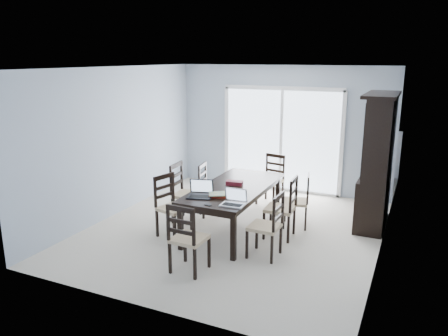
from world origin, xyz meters
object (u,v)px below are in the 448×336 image
Objects in this scene: chair_right_far at (301,195)px; game_box at (234,183)px; china_hutch at (377,162)px; chair_end_far at (273,174)px; chair_end_near at (185,232)px; chair_left_far at (208,183)px; chair_right_near at (271,219)px; hot_tub at (283,157)px; laptop_dark at (200,193)px; chair_left_near at (169,199)px; cell_phone at (208,205)px; chair_left_mid at (183,186)px; dining_table at (234,191)px; laptop_silver at (233,202)px; chair_right_mid at (286,201)px.

chair_right_far is 3.95× the size of game_box.
chair_end_far is (-1.92, 0.37, -0.50)m from china_hutch.
chair_left_far is at bearing 111.57° from chair_end_near.
hot_tub is at bearing 16.43° from chair_right_near.
chair_right_far reaches higher than laptop_dark.
chair_left_near is 0.62× the size of hot_tub.
chair_left_far is 1.34m from chair_end_far.
laptop_dark is (-1.18, -1.34, 0.26)m from chair_right_far.
chair_left_mid is at bearing 141.58° from cell_phone.
chair_left_near is at bearing 76.35° from chair_end_far.
chair_left_far is 2.96m from hot_tub.
chair_left_mid is 1.07× the size of chair_right_near.
chair_end_far is at bearing 26.61° from chair_right_far.
cell_phone is at bearing -88.35° from dining_table.
chair_left_near is at bearing 110.42° from chair_right_far.
hot_tub is at bearing 9.34° from chair_right_far.
china_hutch is at bearing 179.25° from chair_end_far.
laptop_dark is (-1.10, -0.03, 0.23)m from chair_right_near.
chair_right_far is at bearing 69.38° from chair_end_near.
laptop_silver is (-0.59, -1.48, 0.25)m from chair_right_far.
chair_right_mid reaches higher than laptop_silver.
chair_left_mid reaches higher than chair_left_near.
chair_left_near is 1.00m from cell_phone.
chair_left_far is at bearing 77.29° from chair_right_far.
chair_left_near reaches higher than game_box.
chair_end_far is 2.50m from laptop_silver.
chair_left_mid reaches higher than game_box.
chair_right_far is 1.87m from cell_phone.
chair_left_near reaches higher than chair_right_far.
chair_end_near reaches higher than cell_phone.
chair_left_far is 1.46m from laptop_dark.
chair_left_mid is 1.12× the size of chair_left_far.
chair_left_mid is 1.91m from chair_end_far.
chair_end_near is (-0.84, -1.67, -0.01)m from chair_right_mid.
dining_table is at bearing 92.37° from chair_end_near.
chair_right_far is (0.08, 1.32, -0.02)m from chair_right_near.
chair_left_mid is at bearing 176.88° from dining_table.
chair_right_near is 1.00× the size of chair_end_far.
dining_table is at bearing 110.29° from chair_right_far.
cell_phone is 0.05× the size of hot_tub.
china_hutch is at bearing 56.19° from cell_phone.
chair_right_near is at bearing -120.99° from china_hutch.
chair_right_far is at bearing -67.44° from hot_tub.
chair_right_far is at bearing -149.92° from china_hutch.
chair_right_mid is 1.07m from laptop_silver.
chair_right_near is at bearing -14.97° from laptop_dark.
chair_end_far is at bearing 86.19° from dining_table.
chair_end_near is (0.87, -1.03, -0.01)m from chair_left_near.
dining_table is at bearing 43.66° from chair_left_far.
chair_right_near is at bearing 64.63° from chair_left_mid.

